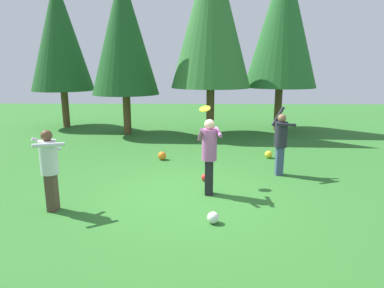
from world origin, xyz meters
The scene contains 13 objects.
ground_plane centered at (0.00, 0.00, 0.00)m, with size 40.00×40.00×0.00m, color #2D6B28.
person_thrower centered at (2.33, 1.51, 1.00)m, with size 0.60×0.60×1.84m.
person_catcher centered at (-2.83, -0.95, 0.99)m, with size 0.73×0.70×1.67m.
person_bystander centered at (0.37, 0.02, 1.04)m, with size 0.54×0.63×1.75m.
frisbee centered at (0.28, 0.87, 1.88)m, with size 0.36×0.36×0.13m.
ball_red centered at (0.30, 0.93, 0.10)m, with size 0.20×0.20×0.20m, color red.
ball_orange centered at (-1.03, 2.95, 0.13)m, with size 0.26×0.26×0.26m, color orange.
ball_white centered at (0.41, -1.46, 0.11)m, with size 0.22×0.22×0.22m, color white.
ball_yellow centered at (2.40, 3.24, 0.12)m, with size 0.24×0.24×0.24m, color yellow.
tree_far_left centered at (-6.45, 9.01, 4.36)m, with size 2.92×2.92×6.99m.
tree_right centered at (3.82, 8.37, 4.84)m, with size 3.24×3.24×7.75m.
tree_left centered at (-3.01, 7.20, 4.26)m, with size 2.85×2.85×6.81m.
tree_center centered at (0.62, 7.10, 4.99)m, with size 3.34×3.34×7.97m.
Camera 1 is at (0.14, -7.25, 2.84)m, focal length 31.21 mm.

